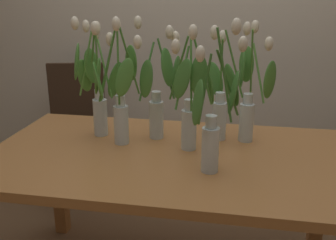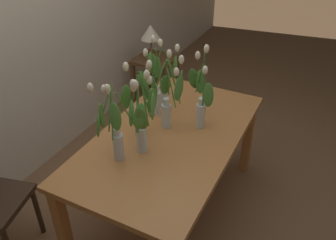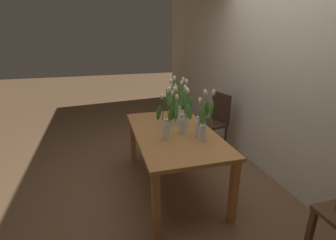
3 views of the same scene
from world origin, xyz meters
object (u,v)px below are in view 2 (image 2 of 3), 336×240
object	(u,v)px
pillar_candle	(155,59)
dining_table	(170,145)
tulip_vase_2	(154,91)
tulip_vase_4	(140,121)
side_table	(155,67)
tulip_vase_3	(115,129)
table_lamp	(151,33)
tulip_vase_0	(164,84)
tulip_vase_1	(201,100)
tulip_vase_6	(143,113)
tulip_vase_5	(168,98)

from	to	relation	value
pillar_candle	dining_table	bearing A→B (deg)	-147.74
tulip_vase_2	tulip_vase_4	world-z (taller)	tulip_vase_4
side_table	dining_table	bearing A→B (deg)	-148.04
tulip_vase_3	table_lamp	size ratio (longest dim) A/B	1.43
tulip_vase_3	side_table	distance (m)	2.12
dining_table	tulip_vase_0	xyz separation A→B (m)	(0.34, 0.22, 0.28)
tulip_vase_2	side_table	distance (m)	1.56
table_lamp	pillar_candle	distance (m)	0.29
tulip_vase_1	tulip_vase_2	bearing A→B (deg)	88.22
tulip_vase_0	tulip_vase_6	distance (m)	0.43
tulip_vase_4	tulip_vase_5	world-z (taller)	tulip_vase_4
tulip_vase_5	side_table	distance (m)	1.78
tulip_vase_2	dining_table	bearing A→B (deg)	-132.45
tulip_vase_1	tulip_vase_6	distance (m)	0.41
tulip_vase_1	tulip_vase_4	world-z (taller)	tulip_vase_1
tulip_vase_4	pillar_candle	size ratio (longest dim) A/B	7.69
side_table	tulip_vase_6	bearing A→B (deg)	-153.86
tulip_vase_0	tulip_vase_3	world-z (taller)	tulip_vase_3
tulip_vase_2	tulip_vase_6	distance (m)	0.31
tulip_vase_4	side_table	size ratio (longest dim) A/B	1.05
side_table	tulip_vase_1	bearing A→B (deg)	-140.50
dining_table	tulip_vase_1	size ratio (longest dim) A/B	2.73
tulip_vase_4	tulip_vase_5	size ratio (longest dim) A/B	1.04
tulip_vase_4	tulip_vase_0	bearing A→B (deg)	13.69
tulip_vase_2	side_table	xyz separation A→B (m)	(1.30, 0.71, -0.49)
dining_table	pillar_candle	size ratio (longest dim) A/B	21.33
tulip_vase_6	tulip_vase_3	bearing A→B (deg)	177.79
pillar_candle	side_table	bearing A→B (deg)	28.01
tulip_vase_6	tulip_vase_2	bearing A→B (deg)	13.86
table_lamp	tulip_vase_1	bearing A→B (deg)	-138.94
tulip_vase_6	dining_table	bearing A→B (deg)	-62.43
tulip_vase_6	pillar_candle	world-z (taller)	tulip_vase_6
dining_table	pillar_candle	xyz separation A→B (m)	(1.40, 0.89, -0.06)
tulip_vase_4	table_lamp	xyz separation A→B (m)	(1.72, 0.89, -0.12)
tulip_vase_1	tulip_vase_2	xyz separation A→B (m)	(0.01, 0.37, -0.03)
table_lamp	pillar_candle	xyz separation A→B (m)	(-0.07, -0.08, -0.27)
tulip_vase_0	table_lamp	world-z (taller)	tulip_vase_0
dining_table	tulip_vase_3	world-z (taller)	tulip_vase_3
dining_table	tulip_vase_0	distance (m)	0.49
tulip_vase_3	tulip_vase_4	bearing A→B (deg)	-35.36
tulip_vase_2	tulip_vase_5	world-z (taller)	tulip_vase_5
tulip_vase_2	pillar_candle	bearing A→B (deg)	28.72
dining_table	tulip_vase_1	xyz separation A→B (m)	(0.20, -0.14, 0.30)
tulip_vase_4	tulip_vase_6	size ratio (longest dim) A/B	1.13
tulip_vase_0	tulip_vase_5	world-z (taller)	tulip_vase_5
tulip_vase_3	tulip_vase_4	size ratio (longest dim) A/B	0.99
dining_table	table_lamp	distance (m)	1.77
tulip_vase_5	tulip_vase_6	bearing A→B (deg)	146.56
tulip_vase_2	table_lamp	size ratio (longest dim) A/B	1.38
dining_table	tulip_vase_4	size ratio (longest dim) A/B	2.77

